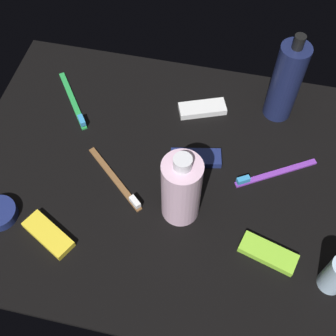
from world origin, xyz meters
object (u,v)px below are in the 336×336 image
bodywash_bottle (181,189)px  snack_bar_lime (268,253)px  snack_bar_white (202,109)px  snack_bar_yellow (48,234)px  snack_bar_navy (196,158)px  toothbrush_green (74,102)px  toothbrush_purple (271,173)px  toothbrush_brown (117,181)px  lotion_bottle (286,82)px

bodywash_bottle → snack_bar_lime: 19.74cm
snack_bar_white → bodywash_bottle: bearing=69.1°
snack_bar_yellow → snack_bar_white: bearing=-94.1°
snack_bar_lime → snack_bar_navy: (16.60, -17.66, 0.00)cm
snack_bar_white → snack_bar_lime: size_ratio=1.00×
toothbrush_green → snack_bar_white: toothbrush_green is taller
snack_bar_white → snack_bar_navy: size_ratio=1.00×
bodywash_bottle → toothbrush_purple: size_ratio=1.11×
snack_bar_yellow → snack_bar_navy: size_ratio=1.00×
snack_bar_navy → toothbrush_purple: bearing=167.4°
toothbrush_brown → bodywash_bottle: bearing=166.8°
snack_bar_white → snack_bar_lime: 35.63cm
toothbrush_purple → snack_bar_lime: 17.33cm
bodywash_bottle → snack_bar_white: size_ratio=1.72×
bodywash_bottle → toothbrush_green: bodywash_bottle is taller
lotion_bottle → bodywash_bottle: size_ratio=1.20×
lotion_bottle → snack_bar_lime: 35.47cm
lotion_bottle → toothbrush_green: (45.06, 7.71, -8.93)cm
toothbrush_purple → snack_bar_yellow: (39.45, 22.42, 0.14)cm
snack_bar_white → toothbrush_purple: bearing=119.5°
bodywash_bottle → toothbrush_brown: bodywash_bottle is taller
lotion_bottle → snack_bar_yellow: lotion_bottle is taller
bodywash_bottle → snack_bar_lime: bearing=162.1°
snack_bar_white → snack_bar_yellow: bearing=36.6°
snack_bar_white → lotion_bottle: bearing=170.5°
toothbrush_purple → snack_bar_lime: toothbrush_purple is taller
toothbrush_green → snack_bar_navy: size_ratio=1.47×
toothbrush_brown → snack_bar_yellow: bearing=56.0°
toothbrush_brown → snack_bar_lime: size_ratio=1.38×
toothbrush_brown → toothbrush_green: same height
toothbrush_brown → toothbrush_green: size_ratio=0.94×
toothbrush_brown → snack_bar_navy: bearing=-148.4°
toothbrush_green → toothbrush_brown: bearing=130.7°
snack_bar_lime → snack_bar_yellow: size_ratio=1.00×
snack_bar_yellow → toothbrush_purple: bearing=-122.3°
snack_bar_white → snack_bar_yellow: 42.68cm
toothbrush_purple → toothbrush_green: (45.42, -9.33, 0.00)cm
bodywash_bottle → lotion_bottle: bearing=-119.4°
toothbrush_brown → toothbrush_green: bearing=-49.3°
lotion_bottle → snack_bar_yellow: 56.23cm
bodywash_bottle → snack_bar_navy: bodywash_bottle is taller
bodywash_bottle → snack_bar_yellow: size_ratio=1.72×
bodywash_bottle → toothbrush_brown: (13.55, -3.17, -7.46)cm
toothbrush_purple → toothbrush_green: bearing=-11.6°
snack_bar_yellow → bodywash_bottle: bearing=-126.8°
lotion_bottle → toothbrush_purple: 19.24cm
lotion_bottle → snack_bar_yellow: size_ratio=2.06×
snack_bar_navy → lotion_bottle: bearing=-143.9°
bodywash_bottle → toothbrush_brown: bearing=-13.2°
toothbrush_purple → lotion_bottle: bearing=-88.8°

